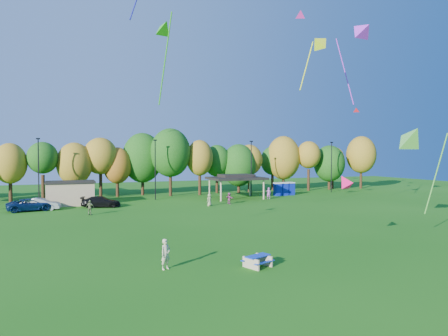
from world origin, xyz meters
name	(u,v)px	position (x,y,z in m)	size (l,w,h in m)	color
ground	(268,277)	(0.00, 0.00, 0.00)	(160.00, 160.00, 0.00)	#19600F
tree_line	(129,160)	(-1.03, 45.51, 5.91)	(93.57, 10.55, 11.15)	black
lamp_posts	(155,167)	(2.00, 40.00, 4.90)	(64.50, 0.25, 9.09)	black
utility_building	(70,193)	(-10.00, 38.00, 1.64)	(6.30, 4.30, 3.25)	tan
pavilion	(236,178)	(14.00, 37.00, 3.23)	(8.20, 6.20, 3.77)	tan
porta_potties	(284,189)	(23.39, 38.49, 1.10)	(3.75, 1.46, 2.18)	#0C1E9C
picnic_table	(258,260)	(0.36, 2.02, 0.41)	(2.01, 1.84, 0.71)	tan
kite_flyer	(166,254)	(-4.99, 3.59, 0.92)	(0.67, 0.44, 1.84)	#C5BC94
car_b	(41,204)	(-13.47, 33.92, 0.74)	(1.58, 4.52, 1.49)	#A3A2A8
car_c	(31,205)	(-14.56, 33.74, 0.74)	(2.47, 5.36, 1.49)	#0D2450
car_d	(101,202)	(-6.35, 34.07, 0.72)	(2.00, 4.93, 1.43)	black
far_person_0	(229,198)	(10.45, 31.18, 0.79)	(1.47, 0.47, 1.58)	#A7457F
far_person_2	(269,193)	(18.32, 34.44, 0.90)	(0.65, 0.43, 1.79)	#B055B5
far_person_3	(209,200)	(7.17, 30.12, 0.82)	(0.80, 0.52, 1.64)	#9A9969
far_person_4	(90,208)	(-8.03, 27.64, 0.86)	(1.01, 0.42, 1.72)	#647346
kite_0	(359,31)	(17.14, 13.11, 19.35)	(2.24, 5.24, 8.74)	#B82BE5
kite_1	(345,181)	(7.62, 3.05, 5.00)	(1.39, 1.61, 1.34)	#F60D5F
kite_3	(322,42)	(11.93, 11.97, 17.34)	(3.54, 2.04, 5.67)	#E6FC1A
kite_4	(164,28)	(-2.93, 12.47, 17.13)	(1.75, 4.33, 7.39)	#2AA315
kite_5	(356,109)	(27.62, 25.86, 13.21)	(1.55, 1.56, 1.27)	red
kite_6	(300,14)	(13.54, 18.36, 22.18)	(1.74, 1.91, 1.58)	#E72699
kite_7	(412,137)	(16.65, 5.75, 8.35)	(2.69, 4.94, 7.93)	#5ABB42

